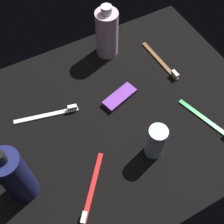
% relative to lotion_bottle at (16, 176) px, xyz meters
% --- Properties ---
extents(ground_plane, '(0.84, 0.64, 0.01)m').
position_rel_lotion_bottle_xyz_m(ground_plane, '(-0.28, -0.08, -0.10)').
color(ground_plane, black).
extents(lotion_bottle, '(0.06, 0.06, 0.21)m').
position_rel_lotion_bottle_xyz_m(lotion_bottle, '(0.00, 0.00, 0.00)').
color(lotion_bottle, '#1A1E51').
rests_on(lotion_bottle, ground_plane).
extents(bodywash_bottle, '(0.07, 0.07, 0.17)m').
position_rel_lotion_bottle_xyz_m(bodywash_bottle, '(-0.38, -0.31, -0.01)').
color(bodywash_bottle, silver).
rests_on(bodywash_bottle, ground_plane).
extents(deodorant_stick, '(0.05, 0.05, 0.11)m').
position_rel_lotion_bottle_xyz_m(deodorant_stick, '(-0.32, 0.06, -0.04)').
color(deodorant_stick, silver).
rests_on(deodorant_stick, ground_plane).
extents(toothbrush_white, '(0.18, 0.05, 0.02)m').
position_rel_lotion_bottle_xyz_m(toothbrush_white, '(-0.13, -0.17, -0.09)').
color(toothbrush_white, white).
rests_on(toothbrush_white, ground_plane).
extents(toothbrush_green, '(0.06, 0.18, 0.02)m').
position_rel_lotion_bottle_xyz_m(toothbrush_green, '(-0.51, 0.06, -0.09)').
color(toothbrush_green, green).
rests_on(toothbrush_green, ground_plane).
extents(toothbrush_red, '(0.13, 0.15, 0.02)m').
position_rel_lotion_bottle_xyz_m(toothbrush_red, '(-0.14, 0.08, -0.09)').
color(toothbrush_red, red).
rests_on(toothbrush_red, ground_plane).
extents(toothbrush_brown, '(0.02, 0.18, 0.02)m').
position_rel_lotion_bottle_xyz_m(toothbrush_brown, '(-0.51, -0.18, -0.09)').
color(toothbrush_brown, brown).
rests_on(toothbrush_brown, ground_plane).
extents(snack_bar_purple, '(0.11, 0.07, 0.01)m').
position_rel_lotion_bottle_xyz_m(snack_bar_purple, '(-0.33, -0.13, -0.08)').
color(snack_bar_purple, purple).
rests_on(snack_bar_purple, ground_plane).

